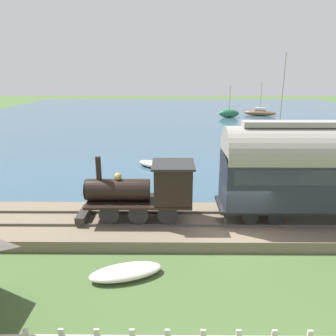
% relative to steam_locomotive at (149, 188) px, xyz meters
% --- Properties ---
extents(ground_plane, '(200.00, 200.00, 0.00)m').
position_rel_steam_locomotive_xyz_m(ground_plane, '(-1.11, -4.29, -2.20)').
color(ground_plane, '#476033').
extents(harbor_water, '(80.00, 80.00, 0.01)m').
position_rel_steam_locomotive_xyz_m(harbor_water, '(42.58, -4.29, -2.20)').
color(harbor_water, '#38566B').
rests_on(harbor_water, ground).
extents(rail_embankment, '(4.56, 56.00, 0.65)m').
position_rel_steam_locomotive_xyz_m(rail_embankment, '(0.00, -4.29, -1.93)').
color(rail_embankment, '#756651').
rests_on(rail_embankment, ground).
extents(steam_locomotive, '(2.11, 5.64, 3.11)m').
position_rel_steam_locomotive_xyz_m(steam_locomotive, '(0.00, 0.00, 0.00)').
color(steam_locomotive, black).
rests_on(steam_locomotive, rail_embankment).
extents(passenger_coach, '(2.51, 9.68, 4.80)m').
position_rel_steam_locomotive_xyz_m(passenger_coach, '(0.00, -8.19, 1.08)').
color(passenger_coach, black).
rests_on(passenger_coach, rail_embankment).
extents(sailboat_brown, '(3.50, 5.98, 5.95)m').
position_rel_steam_locomotive_xyz_m(sailboat_brown, '(45.32, -17.29, -1.64)').
color(sailboat_brown, brown).
rests_on(sailboat_brown, harbor_water).
extents(sailboat_green, '(1.72, 3.65, 5.52)m').
position_rel_steam_locomotive_xyz_m(sailboat_green, '(42.40, -11.19, -1.46)').
color(sailboat_green, '#236B42').
rests_on(sailboat_green, harbor_water).
extents(sailboat_black, '(2.08, 3.76, 9.68)m').
position_rel_steam_locomotive_xyz_m(sailboat_black, '(23.17, -13.72, -1.43)').
color(sailboat_black, black).
rests_on(sailboat_black, harbor_water).
extents(rowboat_far_out, '(0.92, 2.18, 0.56)m').
position_rel_steam_locomotive_xyz_m(rowboat_far_out, '(8.06, -10.72, -1.91)').
color(rowboat_far_out, beige).
rests_on(rowboat_far_out, harbor_water).
extents(rowboat_near_shore, '(2.50, 2.66, 0.50)m').
position_rel_steam_locomotive_xyz_m(rowboat_near_shore, '(11.28, 0.58, -1.94)').
color(rowboat_near_shore, '#B7B2A3').
rests_on(rowboat_near_shore, harbor_water).
extents(beached_dinghy, '(1.88, 3.00, 0.44)m').
position_rel_steam_locomotive_xyz_m(beached_dinghy, '(-4.00, 0.68, -1.98)').
color(beached_dinghy, beige).
rests_on(beached_dinghy, ground).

